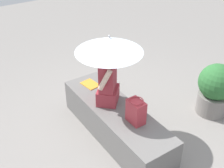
{
  "coord_description": "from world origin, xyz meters",
  "views": [
    {
      "loc": [
        2.69,
        -1.86,
        2.99
      ],
      "look_at": [
        -0.1,
        0.0,
        0.84
      ],
      "focal_mm": 47.22,
      "sensor_mm": 36.0,
      "label": 1
    }
  ],
  "objects_px": {
    "person_seated": "(108,78)",
    "magazine": "(90,84)",
    "handbag_black": "(136,111)",
    "parasol": "(109,45)",
    "planter_near": "(216,89)"
  },
  "relations": [
    {
      "from": "handbag_black",
      "to": "parasol",
      "type": "bearing_deg",
      "value": -174.0
    },
    {
      "from": "handbag_black",
      "to": "magazine",
      "type": "xyz_separation_m",
      "value": [
        -1.11,
        -0.04,
        -0.16
      ]
    },
    {
      "from": "person_seated",
      "to": "handbag_black",
      "type": "bearing_deg",
      "value": 4.98
    },
    {
      "from": "planter_near",
      "to": "person_seated",
      "type": "bearing_deg",
      "value": -110.52
    },
    {
      "from": "handbag_black",
      "to": "magazine",
      "type": "height_order",
      "value": "handbag_black"
    },
    {
      "from": "parasol",
      "to": "handbag_black",
      "type": "relative_size",
      "value": 3.03
    },
    {
      "from": "parasol",
      "to": "magazine",
      "type": "distance_m",
      "value": 1.07
    },
    {
      "from": "person_seated",
      "to": "magazine",
      "type": "distance_m",
      "value": 0.65
    },
    {
      "from": "handbag_black",
      "to": "planter_near",
      "type": "xyz_separation_m",
      "value": [
        0.03,
        1.56,
        -0.21
      ]
    },
    {
      "from": "parasol",
      "to": "planter_near",
      "type": "xyz_separation_m",
      "value": [
        0.56,
        1.62,
        -0.96
      ]
    },
    {
      "from": "handbag_black",
      "to": "magazine",
      "type": "relative_size",
      "value": 1.23
    },
    {
      "from": "planter_near",
      "to": "handbag_black",
      "type": "bearing_deg",
      "value": -90.95
    },
    {
      "from": "person_seated",
      "to": "parasol",
      "type": "distance_m",
      "value": 0.53
    },
    {
      "from": "parasol",
      "to": "handbag_black",
      "type": "xyz_separation_m",
      "value": [
        0.54,
        0.06,
        -0.75
      ]
    },
    {
      "from": "parasol",
      "to": "handbag_black",
      "type": "bearing_deg",
      "value": 6.0
    }
  ]
}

